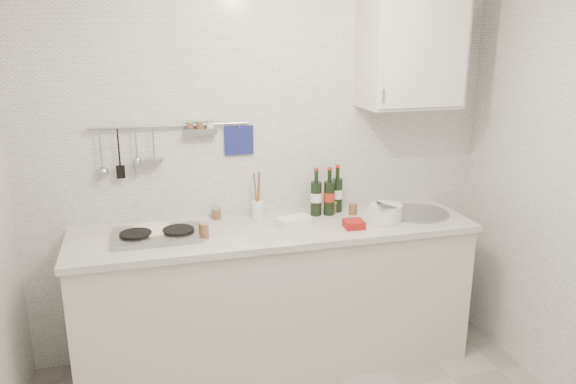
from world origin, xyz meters
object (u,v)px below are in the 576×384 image
object	(u,v)px
plate_stack_sink	(384,213)
wine_bottles	(328,191)
utensil_crock	(258,208)
plate_stack_hob	(150,232)
wall_cabinet	(411,50)

from	to	relation	value
plate_stack_sink	wine_bottles	world-z (taller)	wine_bottles
plate_stack_sink	utensil_crock	distance (m)	0.80
plate_stack_hob	utensil_crock	distance (m)	0.68
utensil_crock	wine_bottles	bearing A→B (deg)	-1.80
wine_bottles	plate_stack_sink	bearing A→B (deg)	-35.16
plate_stack_sink	wine_bottles	distance (m)	0.39
wall_cabinet	plate_stack_hob	world-z (taller)	wall_cabinet
plate_stack_sink	utensil_crock	xyz separation A→B (m)	(-0.76, 0.23, 0.03)
wall_cabinet	wine_bottles	world-z (taller)	wall_cabinet
wine_bottles	utensil_crock	world-z (taller)	utensil_crock
wall_cabinet	plate_stack_hob	xyz separation A→B (m)	(-1.64, -0.06, -1.01)
plate_stack_hob	wine_bottles	world-z (taller)	wine_bottles
plate_stack_sink	wall_cabinet	bearing A→B (deg)	38.75
wine_bottles	utensil_crock	size ratio (longest dim) A/B	0.99
plate_stack_sink	plate_stack_hob	bearing A→B (deg)	175.58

